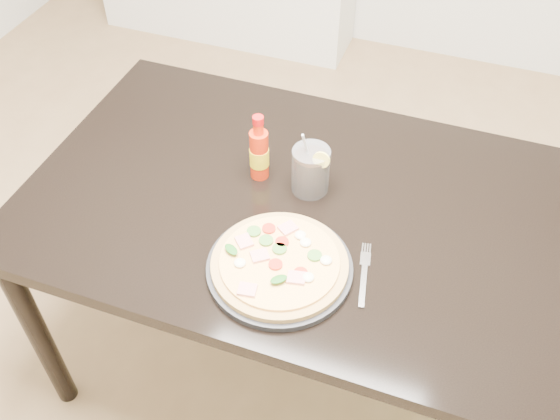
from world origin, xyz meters
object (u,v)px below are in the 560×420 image
(dining_table, at_px, (295,222))
(fork, at_px, (364,272))
(plate, at_px, (280,268))
(pizza, at_px, (280,262))
(hot_sauce_bottle, at_px, (259,153))
(cola_cup, at_px, (311,171))

(dining_table, bearing_deg, fork, -37.32)
(plate, distance_m, pizza, 0.02)
(dining_table, height_order, fork, fork)
(fork, bearing_deg, dining_table, 132.15)
(pizza, distance_m, hot_sauce_bottle, 0.33)
(dining_table, bearing_deg, cola_cup, 69.69)
(cola_cup, bearing_deg, plate, -86.26)
(dining_table, relative_size, cola_cup, 7.48)
(plate, height_order, cola_cup, cola_cup)
(dining_table, distance_m, plate, 0.25)
(plate, height_order, pizza, pizza)
(cola_cup, bearing_deg, pizza, -86.32)
(dining_table, height_order, pizza, pizza)
(plate, height_order, hot_sauce_bottle, hot_sauce_bottle)
(plate, height_order, fork, plate)
(plate, bearing_deg, dining_table, 99.57)
(dining_table, relative_size, fork, 7.45)
(dining_table, distance_m, fork, 0.30)
(pizza, bearing_deg, fork, 17.12)
(pizza, relative_size, fork, 1.68)
(hot_sauce_bottle, relative_size, cola_cup, 1.04)
(cola_cup, bearing_deg, fork, -47.82)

